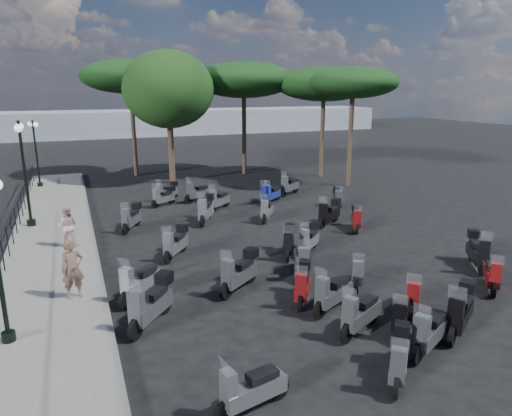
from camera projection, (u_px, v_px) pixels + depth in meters
name	position (u px, v px, depth m)	size (l,w,h in m)	color
ground	(247.00, 251.00, 16.41)	(120.00, 120.00, 0.00)	black
sidewalk	(52.00, 246.00, 16.72)	(3.00, 30.00, 0.15)	slate
railing	(9.00, 230.00, 15.85)	(0.04, 26.04, 1.10)	black
lamp_post_1	(24.00, 167.00, 18.29)	(0.34, 1.27, 4.30)	black
lamp_post_2	(36.00, 149.00, 26.00)	(0.60, 1.05, 3.80)	black
woman	(73.00, 269.00, 12.22)	(0.60, 0.39, 1.63)	brown
pedestrian_far	(67.00, 226.00, 16.32)	(0.72, 0.56, 1.49)	beige
scooter_0	(251.00, 390.00, 8.12)	(1.59, 0.61, 1.28)	black
scooter_1	(151.00, 304.00, 11.11)	(1.37, 1.53, 1.49)	black
scooter_2	(140.00, 283.00, 12.49)	(1.37, 1.33, 1.43)	black
scooter_3	(176.00, 244.00, 15.65)	(1.16, 1.40, 1.32)	black
scooter_4	(131.00, 218.00, 18.73)	(1.00, 1.49, 1.32)	black
scooter_5	(164.00, 197.00, 22.55)	(1.35, 0.92, 1.20)	black
scooter_6	(399.00, 359.00, 9.03)	(1.18, 1.27, 1.26)	black
scooter_7	(239.00, 273.00, 13.06)	(1.53, 1.23, 1.43)	black
scooter_8	(302.00, 261.00, 14.11)	(0.86, 1.67, 1.39)	black
scooter_9	(288.00, 242.00, 15.81)	(0.94, 1.49, 1.30)	black
scooter_10	(206.00, 210.00, 19.73)	(1.11, 1.69, 1.48)	black
scooter_11	(198.00, 193.00, 23.39)	(1.63, 0.89, 1.38)	black
scooter_12	(401.00, 316.00, 10.83)	(1.15, 1.12, 1.21)	black
scooter_13	(360.00, 314.00, 10.78)	(1.60, 0.94, 1.38)	black
scooter_14	(303.00, 285.00, 12.40)	(1.04, 1.42, 1.28)	black
scooter_15	(309.00, 240.00, 16.11)	(1.28, 1.19, 1.27)	black
scooter_16	(219.00, 200.00, 21.83)	(1.39, 1.14, 1.34)	black
scooter_17	(272.00, 194.00, 23.24)	(1.31, 1.04, 1.25)	black
scooter_18	(413.00, 297.00, 11.77)	(1.20, 1.25, 1.30)	black
scooter_19	(460.00, 312.00, 10.76)	(1.61, 1.17, 1.45)	black
scooter_20	(358.00, 273.00, 13.32)	(1.02, 1.30, 1.23)	black
scooter_21	(356.00, 219.00, 18.73)	(0.90, 1.38, 1.21)	black
scooter_22	(267.00, 211.00, 20.04)	(1.04, 1.43, 1.32)	black
scooter_23	(265.00, 193.00, 23.26)	(1.01, 1.40, 1.27)	black
scooter_24	(492.00, 276.00, 13.11)	(1.13, 1.23, 1.25)	black
scooter_26	(478.00, 252.00, 14.74)	(1.16, 1.58, 1.44)	black
scooter_27	(329.00, 213.00, 19.34)	(1.53, 1.09, 1.38)	black
scooter_28	(337.00, 200.00, 21.81)	(0.96, 1.57, 1.35)	black
scooter_29	(289.00, 186.00, 24.92)	(1.56, 1.09, 1.42)	black
scooter_30	(167.00, 192.00, 23.78)	(1.35, 0.92, 1.20)	black
scooter_31	(429.00, 333.00, 9.97)	(1.60, 0.94, 1.38)	black
scooter_32	(332.00, 294.00, 11.87)	(1.60, 0.94, 1.38)	black
broadleaf_tree	(168.00, 90.00, 26.86)	(5.37, 5.37, 7.90)	#38281E
pine_0	(244.00, 80.00, 29.69)	(6.69, 6.69, 7.38)	#38281E
pine_1	(324.00, 84.00, 28.89)	(6.21, 6.21, 7.02)	#38281E
pine_2	(130.00, 77.00, 28.95)	(6.20, 6.20, 7.49)	#38281E
pine_3	(353.00, 83.00, 25.90)	(5.13, 5.13, 6.89)	#38281E
distant_hills	(116.00, 123.00, 56.35)	(70.00, 8.00, 3.00)	gray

